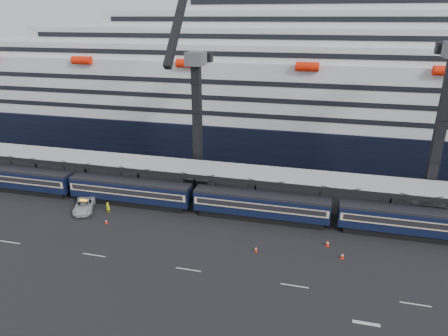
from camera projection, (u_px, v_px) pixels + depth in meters
The scene contains 14 objects.
ground at pixel (315, 267), 45.81m from camera, with size 260.00×260.00×0.00m, color black.
lane_markings at pixel (398, 309), 39.20m from camera, with size 111.00×4.27×0.02m.
train at pixel (285, 208), 55.15m from camera, with size 133.05×3.00×4.05m.
canopy at pixel (322, 180), 56.63m from camera, with size 130.00×6.25×5.53m.
cruise_ship at pixel (323, 91), 83.33m from camera, with size 214.09×28.84×34.00m.
crane_dark_near at pixel (196, 118), 62.98m from camera, with size 4.50×17.75×35.08m.
crane_dark_mid at pixel (442, 125), 53.56m from camera, with size 4.50×18.24×39.64m.
pickup_truck at pixel (84, 206), 58.95m from camera, with size 2.64×5.73×1.59m, color #B8B9BF.
worker at pixel (108, 207), 58.28m from camera, with size 0.60×0.40×1.65m, color #EDFF0D.
traffic_cone_a at pixel (80, 211), 58.03m from camera, with size 0.40×0.40×0.81m.
traffic_cone_b at pixel (106, 221), 55.34m from camera, with size 0.34×0.34×0.69m.
traffic_cone_c at pixel (256, 249), 48.80m from camera, with size 0.35×0.35×0.70m.
traffic_cone_d at pixel (342, 255), 47.36m from camera, with size 0.40×0.40×0.79m.
traffic_cone_e at pixel (328, 243), 49.90m from camera, with size 0.43×0.43×0.86m.
Camera 1 is at (-0.68, -40.13, 26.98)m, focal length 32.00 mm.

